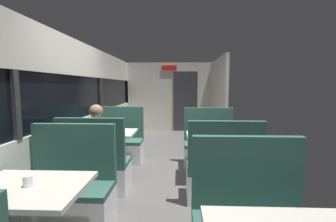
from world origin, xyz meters
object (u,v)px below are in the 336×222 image
object	(u,v)px
dining_table_mid_window	(109,138)
dining_table_rear_aisle	(215,141)
seated_passenger	(97,154)
bench_mid_window_facing_entry	(119,145)
bench_rear_aisle_facing_end	(223,176)
coffee_cup_secondary	(28,181)
bench_near_window_facing_entry	(70,195)
bench_rear_aisle_facing_entry	(209,149)
bench_mid_window_facing_end	(95,169)
dining_table_near_window	(28,198)

from	to	relation	value
dining_table_mid_window	dining_table_rear_aisle	xyz separation A→B (m)	(1.79, -0.20, 0.00)
seated_passenger	dining_table_mid_window	bearing A→B (deg)	90.00
bench_mid_window_facing_entry	dining_table_rear_aisle	xyz separation A→B (m)	(1.79, -0.90, 0.31)
bench_mid_window_facing_entry	bench_rear_aisle_facing_end	bearing A→B (deg)	-41.77
dining_table_mid_window	coffee_cup_secondary	size ratio (longest dim) A/B	10.00
bench_near_window_facing_entry	bench_rear_aisle_facing_entry	world-z (taller)	same
bench_mid_window_facing_entry	bench_rear_aisle_facing_end	xyz separation A→B (m)	(1.79, -1.60, 0.00)
coffee_cup_secondary	bench_rear_aisle_facing_entry	bearing A→B (deg)	56.96
bench_rear_aisle_facing_end	bench_mid_window_facing_end	bearing A→B (deg)	173.62
bench_mid_window_facing_entry	seated_passenger	bearing A→B (deg)	-90.00
dining_table_rear_aisle	bench_rear_aisle_facing_end	xyz separation A→B (m)	(0.00, -0.70, -0.31)
dining_table_rear_aisle	bench_rear_aisle_facing_entry	size ratio (longest dim) A/B	0.82
seated_passenger	bench_rear_aisle_facing_entry	bearing A→B (deg)	32.18
dining_table_mid_window	bench_mid_window_facing_entry	size ratio (longest dim) A/B	0.82
dining_table_rear_aisle	coffee_cup_secondary	size ratio (longest dim) A/B	10.00
bench_rear_aisle_facing_entry	bench_near_window_facing_entry	bearing A→B (deg)	-131.52
dining_table_mid_window	bench_mid_window_facing_end	size ratio (longest dim) A/B	0.82
bench_near_window_facing_entry	seated_passenger	distance (m)	0.92
dining_table_mid_window	seated_passenger	xyz separation A→B (m)	(0.00, -0.63, -0.10)
dining_table_near_window	seated_passenger	distance (m)	1.60
bench_near_window_facing_entry	dining_table_mid_window	distance (m)	1.55
dining_table_near_window	dining_table_rear_aisle	world-z (taller)	same
bench_near_window_facing_entry	dining_table_rear_aisle	size ratio (longest dim) A/B	1.22
dining_table_near_window	bench_rear_aisle_facing_entry	size ratio (longest dim) A/B	0.82
bench_mid_window_facing_entry	coffee_cup_secondary	distance (m)	2.97
bench_mid_window_facing_entry	bench_mid_window_facing_end	bearing A→B (deg)	-90.00
dining_table_mid_window	bench_rear_aisle_facing_end	xyz separation A→B (m)	(1.79, -0.90, -0.31)
bench_near_window_facing_entry	bench_mid_window_facing_entry	world-z (taller)	same
dining_table_mid_window	seated_passenger	world-z (taller)	seated_passenger
bench_mid_window_facing_end	dining_table_near_window	bearing A→B (deg)	-90.00
dining_table_mid_window	coffee_cup_secondary	bearing A→B (deg)	-89.64
bench_mid_window_facing_entry	coffee_cup_secondary	world-z (taller)	bench_mid_window_facing_entry
dining_table_near_window	bench_mid_window_facing_entry	distance (m)	2.94
bench_rear_aisle_facing_end	bench_rear_aisle_facing_entry	distance (m)	1.40
bench_mid_window_facing_entry	seated_passenger	distance (m)	1.34
dining_table_near_window	bench_mid_window_facing_entry	world-z (taller)	bench_mid_window_facing_entry
dining_table_rear_aisle	seated_passenger	world-z (taller)	seated_passenger
bench_mid_window_facing_end	bench_mid_window_facing_entry	world-z (taller)	same
bench_rear_aisle_facing_end	coffee_cup_secondary	xyz separation A→B (m)	(-1.78, -1.33, 0.46)
dining_table_near_window	bench_rear_aisle_facing_entry	world-z (taller)	bench_rear_aisle_facing_entry
dining_table_near_window	coffee_cup_secondary	size ratio (longest dim) A/B	10.00
bench_mid_window_facing_entry	bench_rear_aisle_facing_entry	size ratio (longest dim) A/B	1.00
bench_near_window_facing_entry	bench_rear_aisle_facing_end	size ratio (longest dim) A/B	1.00
bench_near_window_facing_entry	bench_mid_window_facing_end	bearing A→B (deg)	90.00
dining_table_near_window	bench_rear_aisle_facing_end	distance (m)	2.25
dining_table_rear_aisle	bench_rear_aisle_facing_end	distance (m)	0.77
dining_table_rear_aisle	bench_rear_aisle_facing_entry	bearing A→B (deg)	90.00
bench_near_window_facing_entry	bench_mid_window_facing_end	distance (m)	0.82
bench_near_window_facing_entry	bench_rear_aisle_facing_end	xyz separation A→B (m)	(1.79, 0.62, 0.00)
dining_table_mid_window	dining_table_rear_aisle	world-z (taller)	same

